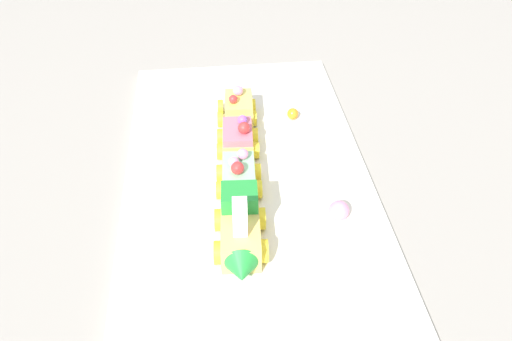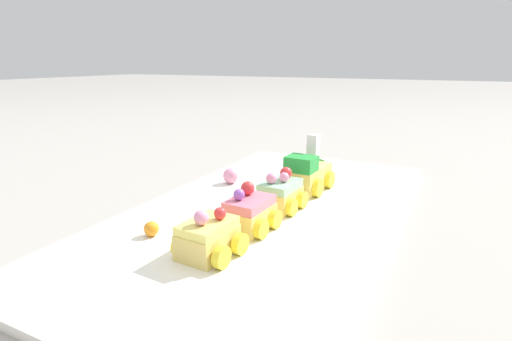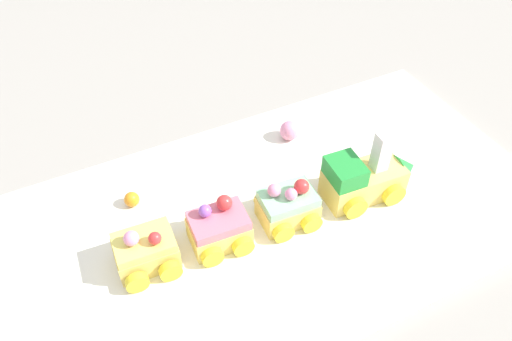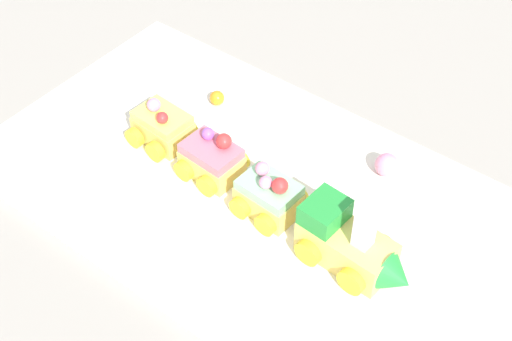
{
  "view_description": "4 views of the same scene",
  "coord_description": "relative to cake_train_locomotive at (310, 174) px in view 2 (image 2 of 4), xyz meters",
  "views": [
    {
      "loc": [
        0.58,
        -0.05,
        0.55
      ],
      "look_at": [
        0.02,
        0.01,
        0.05
      ],
      "focal_mm": 35.0,
      "sensor_mm": 36.0,
      "label": 1
    },
    {
      "loc": [
        -0.55,
        -0.25,
        0.24
      ],
      "look_at": [
        0.02,
        0.03,
        0.07
      ],
      "focal_mm": 28.0,
      "sensor_mm": 36.0,
      "label": 2
    },
    {
      "loc": [
        -0.21,
        -0.38,
        0.52
      ],
      "look_at": [
        -0.02,
        0.02,
        0.08
      ],
      "focal_mm": 35.0,
      "sensor_mm": 36.0,
      "label": 3
    },
    {
      "loc": [
        0.34,
        -0.48,
        0.66
      ],
      "look_at": [
        -0.0,
        -0.02,
        0.08
      ],
      "focal_mm": 50.0,
      "sensor_mm": 36.0,
      "label": 4
    }
  ],
  "objects": [
    {
      "name": "ground_plane",
      "position": [
        -0.13,
        0.02,
        -0.04
      ],
      "size": [
        10.0,
        10.0,
        0.0
      ],
      "primitive_type": "plane",
      "color": "gray"
    },
    {
      "name": "display_board",
      "position": [
        -0.13,
        0.02,
        -0.03
      ],
      "size": [
        0.74,
        0.39,
        0.01
      ],
      "primitive_type": "cube",
      "color": "white",
      "rests_on": "ground_plane"
    },
    {
      "name": "cake_train_locomotive",
      "position": [
        0.0,
        0.0,
        0.0
      ],
      "size": [
        0.14,
        0.08,
        0.1
      ],
      "rotation": [
        0.0,
        0.0,
        -0.06
      ],
      "color": "#EACC66",
      "rests_on": "display_board"
    },
    {
      "name": "cake_car_mint",
      "position": [
        -0.12,
        0.01,
        -0.0
      ],
      "size": [
        0.08,
        0.07,
        0.06
      ],
      "rotation": [
        0.0,
        0.0,
        -0.06
      ],
      "color": "#EACC66",
      "rests_on": "display_board"
    },
    {
      "name": "cake_car_strawberry",
      "position": [
        -0.21,
        0.01,
        -0.01
      ],
      "size": [
        0.08,
        0.07,
        0.07
      ],
      "rotation": [
        0.0,
        0.0,
        -0.06
      ],
      "color": "#EACC66",
      "rests_on": "display_board"
    },
    {
      "name": "cake_car_lemon",
      "position": [
        -0.31,
        0.02,
        -0.01
      ],
      "size": [
        0.08,
        0.07,
        0.06
      ],
      "rotation": [
        0.0,
        0.0,
        -0.06
      ],
      "color": "#EACC66",
      "rests_on": "display_board"
    },
    {
      "name": "gumball_orange",
      "position": [
        -0.3,
        0.12,
        -0.02
      ],
      "size": [
        0.02,
        0.02,
        0.02
      ],
      "primitive_type": "sphere",
      "color": "orange",
      "rests_on": "display_board"
    },
    {
      "name": "gumball_pink",
      "position": [
        -0.04,
        0.15,
        -0.01
      ],
      "size": [
        0.03,
        0.03,
        0.03
      ],
      "primitive_type": "sphere",
      "color": "pink",
      "rests_on": "display_board"
    }
  ]
}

